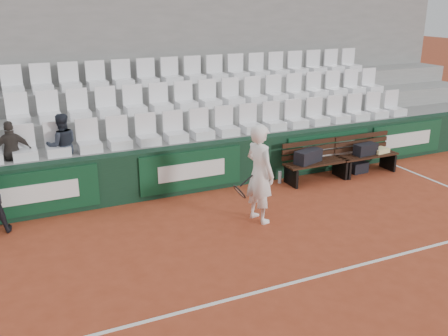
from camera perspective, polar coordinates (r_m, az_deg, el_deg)
ground at (r=7.46m, az=8.76°, el=-12.64°), size 80.00×80.00×0.00m
court_baseline at (r=7.46m, az=8.76°, el=-12.61°), size 18.00×0.06×0.01m
back_barrier at (r=10.51m, az=-2.68°, el=0.10°), size 18.00×0.34×1.00m
grandstand_tier_front at (r=11.05m, az=-4.25°, el=1.00°), size 18.00×0.95×1.00m
grandstand_tier_mid at (r=11.84m, az=-5.89°, el=3.31°), size 18.00×0.95×1.45m
grandstand_tier_back at (r=12.67m, az=-7.33°, el=5.32°), size 18.00×0.95×1.90m
grandstand_rear_wall at (r=13.03m, az=-8.41°, el=11.25°), size 18.00×0.30×4.40m
seat_row_front at (r=10.67m, az=-4.02°, el=4.91°), size 11.90×0.44×0.63m
seat_row_mid at (r=11.45m, az=-5.78°, el=8.12°), size 11.90×0.44×0.63m
seat_row_back at (r=12.27m, az=-7.33°, el=10.91°), size 11.90×0.44×0.63m
bench_left at (r=11.26m, az=10.49°, el=-0.39°), size 1.50×0.56×0.45m
bench_right at (r=12.07m, az=15.95°, el=0.48°), size 1.50×0.56×0.45m
sports_bag_left at (r=11.07m, az=9.61°, el=1.33°), size 0.72×0.48×0.29m
sports_bag_right at (r=11.94m, az=15.88°, el=2.08°), size 0.57×0.30×0.26m
towel at (r=12.22m, az=17.40°, el=1.94°), size 0.41×0.32×0.11m
sports_bag_ground at (r=12.07m, az=15.11°, el=0.07°), size 0.42×0.27×0.25m
water_bottle_near at (r=11.05m, az=6.40°, el=-1.06°), size 0.08×0.08×0.27m
water_bottle_far at (r=11.59m, az=13.81°, el=-0.65°), size 0.06×0.06×0.23m
tennis_player at (r=8.92m, az=4.09°, el=-0.64°), size 0.78×0.74×1.81m
spectator_b at (r=10.02m, az=-23.34°, el=4.14°), size 0.71×0.31×1.19m
spectator_c at (r=10.06m, az=-18.24°, el=4.96°), size 0.61×0.47×1.24m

